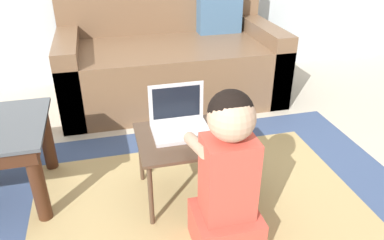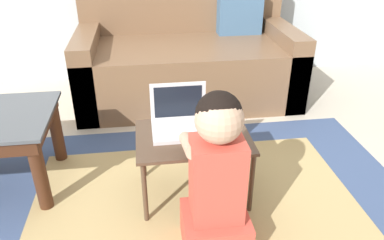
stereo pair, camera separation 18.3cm
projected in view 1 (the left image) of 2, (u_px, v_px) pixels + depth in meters
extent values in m
plane|color=beige|center=(194.00, 193.00, 2.03)|extent=(16.00, 16.00, 0.00)
cube|color=#3D517A|center=(204.00, 216.00, 1.87)|extent=(2.34, 1.82, 0.01)
cube|color=tan|center=(204.00, 216.00, 1.87)|extent=(1.68, 1.31, 0.00)
cube|color=brown|center=(170.00, 70.00, 3.04)|extent=(1.69, 0.95, 0.46)
cube|color=brown|center=(160.00, 6.00, 3.15)|extent=(1.69, 0.21, 0.41)
cube|color=brown|center=(72.00, 72.00, 2.85)|extent=(0.16, 0.95, 0.57)
cube|color=brown|center=(259.00, 56.00, 3.18)|extent=(0.16, 0.95, 0.57)
cube|color=#426689|center=(219.00, 11.00, 3.11)|extent=(0.36, 0.14, 0.36)
cylinder|color=#422314|center=(38.00, 185.00, 1.76)|extent=(0.07, 0.07, 0.42)
cylinder|color=#422314|center=(47.00, 138.00, 2.14)|extent=(0.07, 0.07, 0.42)
cube|color=#4C3828|center=(195.00, 137.00, 1.87)|extent=(0.57, 0.41, 0.02)
cylinder|color=#4C3828|center=(151.00, 196.00, 1.74)|extent=(0.02, 0.02, 0.35)
cylinder|color=#4C3828|center=(254.00, 180.00, 1.86)|extent=(0.02, 0.02, 0.35)
cylinder|color=#4C3828|center=(141.00, 155.00, 2.05)|extent=(0.02, 0.02, 0.35)
cylinder|color=#4C3828|center=(230.00, 142.00, 2.16)|extent=(0.02, 0.02, 0.35)
cube|color=silver|center=(181.00, 131.00, 1.88)|extent=(0.29, 0.22, 0.02)
cube|color=silver|center=(182.00, 131.00, 1.85)|extent=(0.23, 0.13, 0.00)
cube|color=silver|center=(176.00, 102.00, 1.91)|extent=(0.29, 0.01, 0.21)
cube|color=black|center=(176.00, 102.00, 1.91)|extent=(0.25, 0.00, 0.17)
ellipsoid|color=#B2B7C1|center=(228.00, 134.00, 1.84)|extent=(0.06, 0.09, 0.04)
cube|color=#CC4C3D|center=(225.00, 229.00, 1.67)|extent=(0.28, 0.26, 0.19)
cube|color=#CC4C3D|center=(228.00, 178.00, 1.53)|extent=(0.21, 0.17, 0.37)
sphere|color=tan|center=(232.00, 118.00, 1.40)|extent=(0.19, 0.19, 0.19)
sphere|color=black|center=(231.00, 113.00, 1.40)|extent=(0.18, 0.18, 0.18)
cylinder|color=tan|center=(197.00, 145.00, 1.58)|extent=(0.06, 0.28, 0.14)
cylinder|color=tan|center=(241.00, 139.00, 1.62)|extent=(0.06, 0.28, 0.14)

